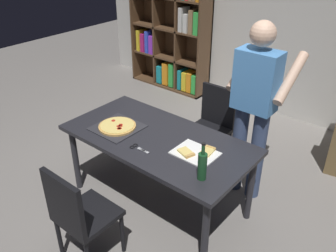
{
  "coord_description": "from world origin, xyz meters",
  "views": [
    {
      "loc": [
        1.82,
        -2.06,
        2.43
      ],
      "look_at": [
        0.0,
        0.15,
        0.8
      ],
      "focal_mm": 38.21,
      "sensor_mm": 36.0,
      "label": 1
    }
  ],
  "objects_px": {
    "chair_near_camera": "(78,213)",
    "bookshelf": "(172,27)",
    "dining_table": "(158,144)",
    "person_serving_pizza": "(255,103)",
    "wine_bottle": "(202,165)",
    "chair_far_side": "(212,122)",
    "kitchen_scissors": "(137,148)",
    "pepperoni_pizza_on_tray": "(117,127)"
  },
  "relations": [
    {
      "from": "chair_near_camera",
      "to": "bookshelf",
      "type": "xyz_separation_m",
      "value": [
        -1.75,
        3.3,
        0.49
      ]
    },
    {
      "from": "dining_table",
      "to": "bookshelf",
      "type": "xyz_separation_m",
      "value": [
        -1.75,
        2.38,
        0.32
      ]
    },
    {
      "from": "chair_near_camera",
      "to": "person_serving_pizza",
      "type": "xyz_separation_m",
      "value": [
        0.57,
        1.63,
        0.49
      ]
    },
    {
      "from": "bookshelf",
      "to": "wine_bottle",
      "type": "relative_size",
      "value": 6.17
    },
    {
      "from": "chair_far_side",
      "to": "person_serving_pizza",
      "type": "distance_m",
      "value": 0.78
    },
    {
      "from": "dining_table",
      "to": "bookshelf",
      "type": "distance_m",
      "value": 2.97
    },
    {
      "from": "bookshelf",
      "to": "dining_table",
      "type": "bearing_deg",
      "value": -53.56
    },
    {
      "from": "chair_far_side",
      "to": "wine_bottle",
      "type": "height_order",
      "value": "wine_bottle"
    },
    {
      "from": "person_serving_pizza",
      "to": "kitchen_scissors",
      "type": "xyz_separation_m",
      "value": [
        -0.58,
        -0.95,
        -0.24
      ]
    },
    {
      "from": "dining_table",
      "to": "chair_near_camera",
      "type": "bearing_deg",
      "value": -90.0
    },
    {
      "from": "chair_near_camera",
      "to": "bookshelf",
      "type": "height_order",
      "value": "bookshelf"
    },
    {
      "from": "dining_table",
      "to": "kitchen_scissors",
      "type": "bearing_deg",
      "value": -93.73
    },
    {
      "from": "person_serving_pizza",
      "to": "kitchen_scissors",
      "type": "height_order",
      "value": "person_serving_pizza"
    },
    {
      "from": "person_serving_pizza",
      "to": "pepperoni_pizza_on_tray",
      "type": "height_order",
      "value": "person_serving_pizza"
    },
    {
      "from": "dining_table",
      "to": "kitchen_scissors",
      "type": "xyz_separation_m",
      "value": [
        -0.02,
        -0.25,
        0.08
      ]
    },
    {
      "from": "chair_near_camera",
      "to": "wine_bottle",
      "type": "height_order",
      "value": "wine_bottle"
    },
    {
      "from": "chair_near_camera",
      "to": "wine_bottle",
      "type": "distance_m",
      "value": 1.01
    },
    {
      "from": "pepperoni_pizza_on_tray",
      "to": "wine_bottle",
      "type": "distance_m",
      "value": 1.06
    },
    {
      "from": "wine_bottle",
      "to": "kitchen_scissors",
      "type": "height_order",
      "value": "wine_bottle"
    },
    {
      "from": "wine_bottle",
      "to": "kitchen_scissors",
      "type": "xyz_separation_m",
      "value": [
        -0.67,
        -0.01,
        -0.11
      ]
    },
    {
      "from": "chair_far_side",
      "to": "bookshelf",
      "type": "relative_size",
      "value": 0.46
    },
    {
      "from": "person_serving_pizza",
      "to": "dining_table",
      "type": "bearing_deg",
      "value": -128.73
    },
    {
      "from": "bookshelf",
      "to": "pepperoni_pizza_on_tray",
      "type": "bearing_deg",
      "value": -61.46
    },
    {
      "from": "dining_table",
      "to": "chair_far_side",
      "type": "distance_m",
      "value": 0.94
    },
    {
      "from": "dining_table",
      "to": "bookshelf",
      "type": "height_order",
      "value": "bookshelf"
    },
    {
      "from": "pepperoni_pizza_on_tray",
      "to": "bookshelf",
      "type": "bearing_deg",
      "value": 118.54
    },
    {
      "from": "bookshelf",
      "to": "person_serving_pizza",
      "type": "bearing_deg",
      "value": -35.74
    },
    {
      "from": "dining_table",
      "to": "person_serving_pizza",
      "type": "distance_m",
      "value": 0.96
    },
    {
      "from": "kitchen_scissors",
      "to": "chair_near_camera",
      "type": "bearing_deg",
      "value": -88.65
    },
    {
      "from": "dining_table",
      "to": "person_serving_pizza",
      "type": "height_order",
      "value": "person_serving_pizza"
    },
    {
      "from": "chair_far_side",
      "to": "wine_bottle",
      "type": "xyz_separation_m",
      "value": [
        0.65,
        -1.17,
        0.36
      ]
    },
    {
      "from": "chair_far_side",
      "to": "kitchen_scissors",
      "type": "xyz_separation_m",
      "value": [
        -0.02,
        -1.17,
        0.24
      ]
    },
    {
      "from": "pepperoni_pizza_on_tray",
      "to": "kitchen_scissors",
      "type": "relative_size",
      "value": 2.14
    },
    {
      "from": "kitchen_scissors",
      "to": "chair_far_side",
      "type": "bearing_deg",
      "value": 89.22
    },
    {
      "from": "dining_table",
      "to": "wine_bottle",
      "type": "distance_m",
      "value": 0.72
    },
    {
      "from": "chair_near_camera",
      "to": "kitchen_scissors",
      "type": "bearing_deg",
      "value": 91.35
    },
    {
      "from": "chair_near_camera",
      "to": "chair_far_side",
      "type": "bearing_deg",
      "value": 90.0
    },
    {
      "from": "bookshelf",
      "to": "wine_bottle",
      "type": "distance_m",
      "value": 3.56
    },
    {
      "from": "chair_far_side",
      "to": "kitchen_scissors",
      "type": "distance_m",
      "value": 1.2
    },
    {
      "from": "chair_far_side",
      "to": "kitchen_scissors",
      "type": "bearing_deg",
      "value": -90.78
    },
    {
      "from": "chair_far_side",
      "to": "pepperoni_pizza_on_tray",
      "type": "bearing_deg",
      "value": -111.02
    },
    {
      "from": "chair_near_camera",
      "to": "person_serving_pizza",
      "type": "relative_size",
      "value": 0.51
    }
  ]
}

